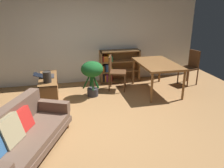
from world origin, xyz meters
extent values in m
plane|color=#9E7042|center=(0.00, 0.00, 0.00)|extent=(8.16, 8.16, 0.00)
cube|color=silver|center=(0.00, 2.70, 1.35)|extent=(6.80, 0.10, 2.70)
cylinder|color=brown|center=(-0.54, 0.12, 0.06)|extent=(0.04, 0.04, 0.12)
cylinder|color=brown|center=(-1.12, 0.38, 0.06)|extent=(0.04, 0.04, 0.12)
cube|color=brown|center=(-1.18, -0.52, 0.17)|extent=(1.46, 2.00, 0.10)
cube|color=brown|center=(-1.18, -0.52, 0.27)|extent=(1.40, 1.92, 0.10)
cube|color=brown|center=(-1.45, -0.40, 0.52)|extent=(0.90, 1.69, 0.41)
cube|color=brown|center=(-0.83, 0.26, 0.42)|extent=(0.72, 0.43, 0.20)
cube|color=tan|center=(-1.37, -0.64, 0.50)|extent=(0.40, 0.48, 0.43)
cube|color=red|center=(-1.23, -0.30, 0.48)|extent=(0.34, 0.40, 0.37)
cube|color=brown|center=(-0.87, 1.89, 0.31)|extent=(0.38, 0.04, 0.62)
cube|color=brown|center=(-0.87, 0.74, 0.31)|extent=(0.38, 0.04, 0.62)
cube|color=brown|center=(-0.87, 1.31, 0.25)|extent=(0.38, 1.15, 0.04)
cube|color=brown|center=(-0.87, 1.31, 0.60)|extent=(0.38, 1.19, 0.04)
cube|color=brown|center=(-0.87, 1.31, 0.02)|extent=(0.38, 1.15, 0.04)
cube|color=#333338|center=(-0.85, 1.39, 0.63)|extent=(0.23, 0.31, 0.02)
cube|color=black|center=(-1.07, 1.40, 0.67)|extent=(0.21, 0.30, 0.08)
cylinder|color=#2D2823|center=(-0.87, 1.00, 0.73)|extent=(0.17, 0.17, 0.23)
cylinder|color=slate|center=(-0.87, 1.00, 0.78)|extent=(0.09, 0.09, 0.01)
cylinder|color=#333338|center=(0.15, 1.53, 0.10)|extent=(0.27, 0.27, 0.19)
cylinder|color=#195623|center=(0.22, 1.54, 0.39)|extent=(0.19, 0.06, 0.41)
cylinder|color=#195623|center=(0.14, 1.62, 0.49)|extent=(0.08, 0.23, 0.62)
cylinder|color=#195623|center=(0.04, 1.56, 0.42)|extent=(0.25, 0.09, 0.48)
cylinder|color=#195623|center=(0.14, 1.46, 0.46)|extent=(0.04, 0.17, 0.55)
ellipsoid|color=#195623|center=(0.15, 1.53, 0.69)|extent=(0.53, 0.53, 0.37)
cylinder|color=brown|center=(1.40, 2.15, 0.35)|extent=(0.06, 0.06, 0.71)
cylinder|color=brown|center=(1.40, 0.82, 0.35)|extent=(0.06, 0.06, 0.71)
cylinder|color=brown|center=(2.19, 2.15, 0.35)|extent=(0.06, 0.06, 0.71)
cylinder|color=brown|center=(2.19, 0.82, 0.35)|extent=(0.06, 0.06, 0.71)
cube|color=brown|center=(1.80, 1.48, 0.73)|extent=(0.90, 1.43, 0.05)
cylinder|color=#56351E|center=(2.75, 1.55, 0.22)|extent=(0.04, 0.04, 0.45)
cylinder|color=#56351E|center=(2.66, 1.91, 0.22)|extent=(0.04, 0.04, 0.45)
cylinder|color=#56351E|center=(3.10, 1.65, 0.22)|extent=(0.04, 0.04, 0.45)
cylinder|color=#56351E|center=(3.00, 2.00, 0.22)|extent=(0.04, 0.04, 0.45)
cube|color=#56351E|center=(2.88, 1.78, 0.47)|extent=(0.48, 0.49, 0.04)
cube|color=#56351E|center=(3.05, 1.82, 0.72)|extent=(0.13, 0.36, 0.46)
cylinder|color=#56351E|center=(1.10, 1.92, 0.23)|extent=(0.04, 0.04, 0.46)
cylinder|color=#56351E|center=(0.98, 1.58, 0.23)|extent=(0.04, 0.04, 0.46)
cylinder|color=#56351E|center=(0.73, 2.06, 0.23)|extent=(0.04, 0.04, 0.46)
cylinder|color=#56351E|center=(0.61, 1.71, 0.23)|extent=(0.04, 0.04, 0.46)
cube|color=#56351E|center=(0.85, 1.82, 0.48)|extent=(0.54, 0.52, 0.04)
cube|color=#56351E|center=(0.67, 1.88, 0.70)|extent=(0.16, 0.35, 0.40)
cube|color=olive|center=(0.54, 2.48, 0.45)|extent=(0.04, 0.32, 0.91)
cube|color=olive|center=(1.64, 2.48, 0.45)|extent=(0.04, 0.32, 0.91)
cube|color=olive|center=(1.09, 2.48, 0.89)|extent=(1.14, 0.32, 0.04)
cube|color=olive|center=(1.09, 2.48, 0.02)|extent=(1.14, 0.32, 0.04)
cube|color=olive|center=(1.09, 2.62, 0.45)|extent=(1.10, 0.04, 0.91)
cube|color=olive|center=(1.09, 2.48, 0.31)|extent=(1.10, 0.31, 0.04)
cube|color=olive|center=(1.09, 2.48, 0.60)|extent=(1.10, 0.31, 0.04)
cube|color=black|center=(0.60, 2.46, 0.15)|extent=(0.05, 0.26, 0.23)
cube|color=orange|center=(0.64, 2.46, 0.13)|extent=(0.04, 0.23, 0.19)
cube|color=#993884|center=(0.69, 2.47, 0.15)|extent=(0.03, 0.27, 0.23)
cube|color=red|center=(0.74, 2.45, 0.12)|extent=(0.06, 0.21, 0.17)
cube|color=red|center=(0.81, 2.46, 0.13)|extent=(0.06, 0.24, 0.19)
cube|color=orange|center=(0.59, 2.45, 0.41)|extent=(0.03, 0.19, 0.17)
cube|color=black|center=(0.63, 2.45, 0.43)|extent=(0.04, 0.20, 0.21)
cube|color=#2D5199|center=(0.69, 2.46, 0.43)|extent=(0.07, 0.22, 0.20)
cube|color=#2D5199|center=(0.76, 2.46, 0.40)|extent=(0.06, 0.24, 0.16)
cube|color=gold|center=(0.82, 2.47, 0.40)|extent=(0.03, 0.27, 0.15)
cube|color=red|center=(0.59, 2.45, 0.70)|extent=(0.03, 0.21, 0.16)
cube|color=orange|center=(0.64, 2.45, 0.69)|extent=(0.06, 0.20, 0.16)
cube|color=orange|center=(0.70, 2.45, 0.69)|extent=(0.05, 0.21, 0.15)
cube|color=gold|center=(0.76, 2.45, 0.73)|extent=(0.03, 0.20, 0.22)
cube|color=silver|center=(0.80, 2.46, 0.70)|extent=(0.04, 0.22, 0.17)
cube|color=#337F47|center=(0.84, 2.46, 0.69)|extent=(0.03, 0.23, 0.15)
camera|label=1|loc=(-0.60, -3.71, 2.23)|focal=36.91mm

